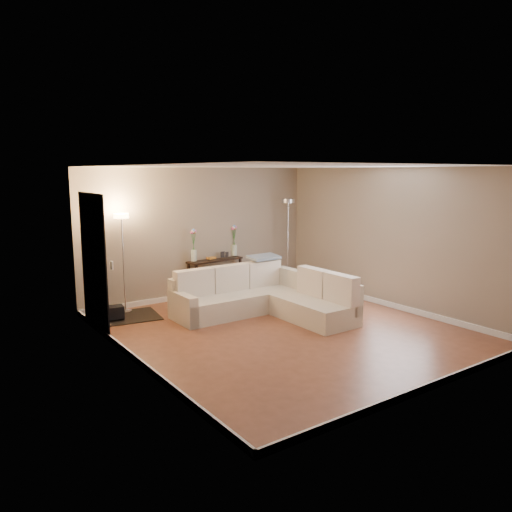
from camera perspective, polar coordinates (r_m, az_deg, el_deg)
floor at (r=8.13m, az=3.28°, el=-8.48°), size 5.00×5.50×0.01m
ceiling at (r=7.73m, az=3.46°, el=10.24°), size 5.00×5.50×0.01m
wall_back at (r=10.11m, az=-6.40°, el=2.64°), size 5.00×0.02×2.60m
wall_front at (r=5.95m, az=20.12°, el=-2.80°), size 5.00×0.02×2.60m
wall_left at (r=6.59m, az=-14.02°, el=-1.34°), size 0.02×5.50×2.60m
wall_right at (r=9.57m, az=15.24°, el=1.97°), size 0.02×5.50×2.60m
baseboard_back at (r=10.32m, az=-6.20°, el=-4.28°), size 5.00×0.03×0.10m
baseboard_front at (r=6.34m, az=19.26°, el=-13.87°), size 5.00×0.03×0.10m
baseboard_left at (r=6.94m, az=-13.40°, el=-11.51°), size 0.03×5.50×0.10m
baseboard_right at (r=9.79m, az=14.82°, el=-5.31°), size 0.03×5.50×0.10m
doorway at (r=8.22m, az=-18.06°, el=-0.80°), size 0.02×1.20×2.20m
switch_plate at (r=7.40m, az=-16.15°, el=-1.03°), size 0.02×0.08×0.12m
sectional_sofa at (r=8.90m, az=0.95°, el=-4.73°), size 2.40×2.31×0.85m
throw_blanket at (r=9.48m, az=0.89°, el=-0.12°), size 0.62×0.38×0.08m
console_table at (r=10.25m, az=-5.03°, el=-2.20°), size 1.25×0.47×0.75m
leaning_mirror at (r=10.31m, az=-5.29°, el=1.78°), size 0.86×0.14×0.68m
table_decor at (r=10.20m, az=-4.63°, el=-0.09°), size 0.52×0.13×0.12m
flower_vase_left at (r=9.90m, az=-7.13°, el=0.98°), size 0.15×0.13×0.64m
flower_vase_right at (r=10.51m, az=-2.52°, el=1.55°), size 0.15×0.13×0.64m
floor_lamp_lit at (r=9.16m, az=-15.02°, el=1.43°), size 0.29×0.29×1.79m
floor_lamp_unlit at (r=10.87m, az=3.68°, el=3.54°), size 0.35×0.35×1.94m
charcoal_rug at (r=9.08m, az=-14.82°, el=-6.77°), size 1.28×1.03×0.02m
black_bag at (r=8.91m, az=-15.99°, el=-6.20°), size 0.36×0.28×0.21m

